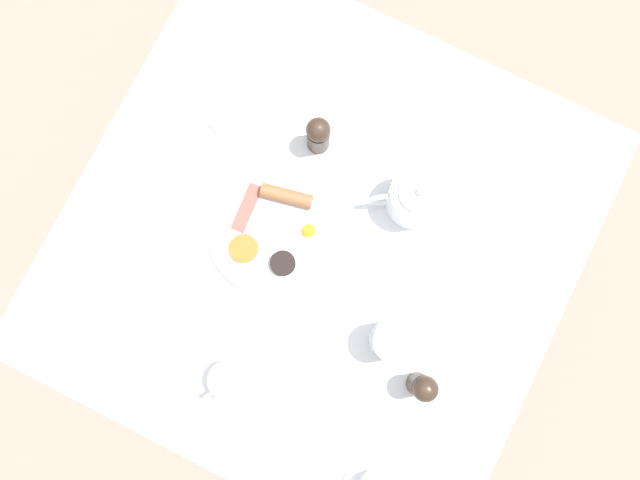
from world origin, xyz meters
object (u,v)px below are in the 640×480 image
at_px(teapot_near, 415,198).
at_px(fork_by_plate, 366,100).
at_px(teacup_with_saucer_right, 230,379).
at_px(napkin_folded, 229,108).
at_px(salt_grinder, 423,387).
at_px(knife_by_plate, 323,389).
at_px(water_glass_tall, 391,341).
at_px(pepper_grinder, 318,135).
at_px(breakfast_plate, 276,229).

bearing_deg(teapot_near, fork_by_plate, 109.08).
xyz_separation_m(teacup_with_saucer_right, napkin_folded, (-0.52, -0.28, -0.03)).
bearing_deg(napkin_folded, teapot_near, 88.49).
xyz_separation_m(teapot_near, teacup_with_saucer_right, (0.51, -0.18, -0.02)).
relative_size(salt_grinder, knife_by_plate, 0.70).
xyz_separation_m(napkin_folded, fork_by_plate, (-0.15, 0.26, -0.00)).
relative_size(water_glass_tall, napkin_folded, 0.85).
height_order(teapot_near, napkin_folded, teapot_near).
distance_m(teacup_with_saucer_right, salt_grinder, 0.39).
bearing_deg(water_glass_tall, knife_by_plate, -26.80).
bearing_deg(pepper_grinder, breakfast_plate, 0.86).
height_order(teacup_with_saucer_right, salt_grinder, salt_grinder).
distance_m(salt_grinder, napkin_folded, 0.73).
xyz_separation_m(teapot_near, water_glass_tall, (0.29, 0.08, 0.01)).
distance_m(teacup_with_saucer_right, water_glass_tall, 0.34).
bearing_deg(breakfast_plate, fork_by_plate, 172.33).
relative_size(water_glass_tall, salt_grinder, 0.94).
xyz_separation_m(water_glass_tall, napkin_folded, (-0.30, -0.54, -0.06)).
distance_m(breakfast_plate, knife_by_plate, 0.35).
relative_size(breakfast_plate, salt_grinder, 2.31).
bearing_deg(salt_grinder, water_glass_tall, -119.57).
bearing_deg(fork_by_plate, salt_grinder, 36.06).
xyz_separation_m(teacup_with_saucer_right, knife_by_plate, (-0.07, 0.18, -0.03)).
distance_m(water_glass_tall, fork_by_plate, 0.53).
bearing_deg(water_glass_tall, fork_by_plate, -148.88).
xyz_separation_m(breakfast_plate, knife_by_plate, (0.26, 0.24, -0.01)).
xyz_separation_m(teapot_near, napkin_folded, (-0.01, -0.46, -0.05)).
bearing_deg(pepper_grinder, teacup_with_saucer_right, 6.83).
xyz_separation_m(teapot_near, salt_grinder, (0.35, 0.18, 0.01)).
bearing_deg(teapot_near, pepper_grinder, 142.96).
bearing_deg(breakfast_plate, napkin_folded, -132.27).
distance_m(breakfast_plate, salt_grinder, 0.45).
distance_m(breakfast_plate, napkin_folded, 0.29).
bearing_deg(salt_grinder, napkin_folded, -119.41).
height_order(breakfast_plate, teacup_with_saucer_right, teacup_with_saucer_right).
bearing_deg(knife_by_plate, fork_by_plate, -161.97).
distance_m(pepper_grinder, napkin_folded, 0.22).
height_order(pepper_grinder, fork_by_plate, pepper_grinder).
xyz_separation_m(water_glass_tall, knife_by_plate, (0.15, -0.08, -0.06)).
relative_size(fork_by_plate, knife_by_plate, 0.95).
bearing_deg(fork_by_plate, knife_by_plate, 18.03).
bearing_deg(pepper_grinder, salt_grinder, 48.40).
relative_size(teacup_with_saucer_right, salt_grinder, 1.12).
height_order(salt_grinder, fork_by_plate, salt_grinder).
height_order(teapot_near, salt_grinder, teapot_near).
bearing_deg(napkin_folded, salt_grinder, 60.59).
relative_size(teacup_with_saucer_right, pepper_grinder, 1.12).
xyz_separation_m(water_glass_tall, pepper_grinder, (-0.32, -0.32, 0.01)).
bearing_deg(teacup_with_saucer_right, pepper_grinder, -173.17).
xyz_separation_m(water_glass_tall, salt_grinder, (0.05, 0.10, 0.01)).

